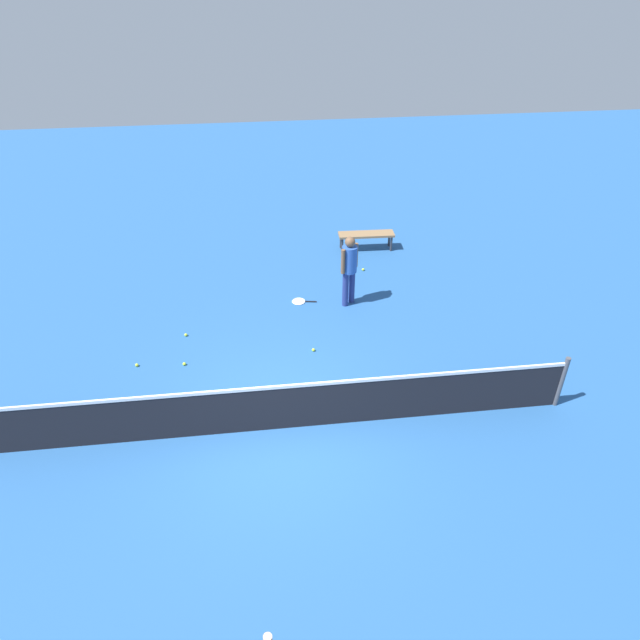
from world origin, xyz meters
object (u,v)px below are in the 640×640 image
object	(u,v)px
player_near_side	(349,265)
tennis_racket_near_player	(300,301)
tennis_ball_by_net	(363,269)
courtside_bench	(366,235)
tennis_ball_near_player	(184,364)
tennis_ball_baseline	(313,350)
tennis_ball_stray_left	(137,365)
tennis_ball_midcourt	(186,335)

from	to	relation	value
player_near_side	tennis_racket_near_player	xyz separation A→B (m)	(1.12, -0.20, -1.00)
tennis_ball_by_net	courtside_bench	size ratio (longest dim) A/B	0.04
tennis_racket_near_player	tennis_ball_by_net	world-z (taller)	tennis_ball_by_net
tennis_ball_near_player	tennis_racket_near_player	bearing A→B (deg)	-140.23
tennis_ball_baseline	tennis_ball_stray_left	xyz separation A→B (m)	(3.55, 0.07, 0.00)
tennis_racket_near_player	courtside_bench	size ratio (longest dim) A/B	0.40
tennis_racket_near_player	tennis_ball_midcourt	size ratio (longest dim) A/B	9.13
player_near_side	tennis_ball_by_net	world-z (taller)	player_near_side
tennis_ball_baseline	tennis_racket_near_player	bearing A→B (deg)	-87.01
tennis_ball_near_player	tennis_ball_stray_left	world-z (taller)	same
tennis_ball_by_net	tennis_ball_stray_left	bearing A→B (deg)	32.50
player_near_side	tennis_racket_near_player	bearing A→B (deg)	-10.00
courtside_bench	tennis_ball_baseline	bearing A→B (deg)	66.28
tennis_ball_near_player	tennis_ball_by_net	xyz separation A→B (m)	(-4.27, -3.40, 0.00)
tennis_racket_near_player	tennis_ball_midcourt	distance (m)	2.77
courtside_bench	tennis_ball_by_net	bearing A→B (deg)	76.15
player_near_side	tennis_ball_by_net	size ratio (longest dim) A/B	25.76
tennis_ball_by_net	courtside_bench	world-z (taller)	courtside_bench
player_near_side	tennis_ball_midcourt	distance (m)	3.90
tennis_racket_near_player	tennis_ball_baseline	world-z (taller)	tennis_ball_baseline
tennis_ball_near_player	tennis_ball_midcourt	distance (m)	1.02
tennis_racket_near_player	tennis_ball_stray_left	world-z (taller)	tennis_ball_stray_left
player_near_side	tennis_ball_stray_left	distance (m)	5.01
player_near_side	tennis_ball_baseline	bearing A→B (deg)	59.83
tennis_racket_near_player	tennis_ball_midcourt	world-z (taller)	tennis_ball_midcourt
player_near_side	tennis_ball_stray_left	xyz separation A→B (m)	(4.57, 1.82, -0.98)
tennis_ball_midcourt	tennis_ball_stray_left	xyz separation A→B (m)	(0.89, 0.93, 0.00)
tennis_ball_by_net	tennis_ball_near_player	bearing A→B (deg)	38.50
tennis_ball_by_net	tennis_ball_baseline	distance (m)	3.64
tennis_ball_near_player	tennis_ball_stray_left	size ratio (longest dim) A/B	1.00
tennis_ball_near_player	courtside_bench	size ratio (longest dim) A/B	0.04
tennis_ball_by_net	tennis_ball_stray_left	size ratio (longest dim) A/B	1.00
tennis_ball_near_player	courtside_bench	world-z (taller)	courtside_bench
tennis_ball_near_player	tennis_ball_midcourt	xyz separation A→B (m)	(0.04, -1.01, 0.00)
courtside_bench	tennis_ball_stray_left	bearing A→B (deg)	39.27
tennis_racket_near_player	courtside_bench	bearing A→B (deg)	-129.51
player_near_side	tennis_ball_baseline	distance (m)	2.24
tennis_ball_midcourt	player_near_side	bearing A→B (deg)	-166.51
tennis_ball_baseline	courtside_bench	size ratio (longest dim) A/B	0.04
tennis_racket_near_player	tennis_ball_baseline	bearing A→B (deg)	92.99
tennis_ball_stray_left	tennis_ball_by_net	bearing A→B (deg)	-147.50
tennis_ball_midcourt	courtside_bench	world-z (taller)	courtside_bench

